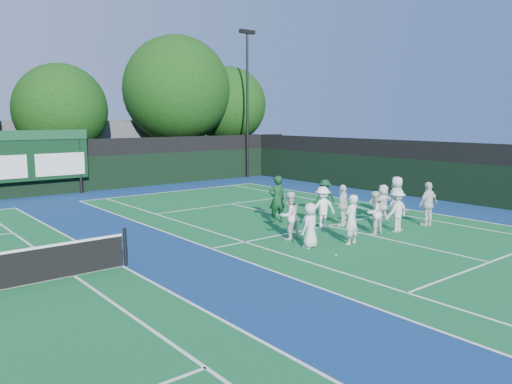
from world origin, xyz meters
TOP-DOWN VIEW (x-y plane):
  - ground at (0.00, 0.00)m, footprint 120.00×120.00m
  - court_apron at (-6.00, 1.00)m, footprint 34.00×32.00m
  - near_court at (0.00, 1.00)m, footprint 11.05×23.85m
  - back_fence at (-6.00, 16.00)m, footprint 34.00×0.08m
  - divider_fence_right at (9.00, 1.00)m, footprint 0.08×32.00m
  - scoreboard at (-7.01, 15.59)m, footprint 6.00×0.21m
  - clubhouse at (-2.00, 24.00)m, footprint 18.00×6.00m
  - light_pole_right at (7.50, 15.70)m, footprint 1.20×0.30m
  - tree_c at (-3.88, 19.58)m, footprint 5.63×5.63m
  - tree_d at (4.26, 19.58)m, footprint 7.60×7.60m
  - tree_e at (8.75, 19.58)m, footprint 5.79×5.79m
  - tennis_ball_0 at (-3.00, -2.12)m, footprint 0.07×0.07m
  - tennis_ball_1 at (0.82, 3.26)m, footprint 0.07×0.07m
  - tennis_ball_2 at (4.37, -0.61)m, footprint 0.07×0.07m
  - tennis_ball_4 at (0.79, 1.53)m, footprint 0.07×0.07m
  - tennis_ball_5 at (1.54, -1.32)m, footprint 0.07×0.07m
  - player_front_0 at (-2.89, -0.89)m, footprint 0.81×0.63m
  - player_front_1 at (-1.51, -1.43)m, footprint 0.66×0.48m
  - player_front_2 at (0.27, -0.96)m, footprint 0.81×0.66m
  - player_front_3 at (1.22, -1.27)m, footprint 1.05×0.61m
  - player_front_4 at (3.05, -1.41)m, footprint 1.05×0.50m
  - player_back_0 at (-2.65, 0.37)m, footprint 0.83×0.66m
  - player_back_1 at (-0.48, 0.86)m, footprint 1.18×0.92m
  - player_back_2 at (0.46, 0.66)m, footprint 1.03×0.74m
  - player_back_3 at (2.60, 0.40)m, footprint 1.38×0.46m
  - player_back_4 at (3.58, 0.42)m, footprint 0.98×0.79m
  - coach_left at (-1.14, 2.73)m, footprint 0.80×0.65m
  - coach_right at (1.43, 2.54)m, footprint 1.14×0.85m

SIDE VIEW (x-z plane):
  - ground at x=0.00m, z-range 0.00..0.00m
  - court_apron at x=-6.00m, z-range 0.00..0.01m
  - near_court at x=0.00m, z-range 0.01..0.01m
  - tennis_ball_0 at x=-3.00m, z-range 0.00..0.07m
  - tennis_ball_1 at x=0.82m, z-range 0.00..0.07m
  - tennis_ball_2 at x=4.37m, z-range 0.00..0.07m
  - tennis_ball_4 at x=0.79m, z-range 0.00..0.07m
  - tennis_ball_5 at x=1.54m, z-range 0.00..0.07m
  - player_front_0 at x=-2.89m, z-range 0.00..1.48m
  - player_back_3 at x=2.60m, z-range 0.00..1.49m
  - coach_right at x=1.43m, z-range 0.00..1.57m
  - player_front_2 at x=0.27m, z-range 0.00..1.58m
  - player_front_3 at x=1.22m, z-range 0.00..1.61m
  - player_back_1 at x=-0.48m, z-range 0.00..1.61m
  - player_back_2 at x=0.46m, z-range 0.00..1.63m
  - player_back_0 at x=-2.65m, z-range 0.00..1.67m
  - player_front_1 at x=-1.51m, z-range 0.00..1.68m
  - player_front_4 at x=3.05m, z-range 0.00..1.73m
  - player_back_4 at x=3.58m, z-range 0.00..1.73m
  - coach_left at x=-1.14m, z-range 0.00..1.91m
  - back_fence at x=-6.00m, z-range -0.14..2.86m
  - divider_fence_right at x=9.00m, z-range -0.14..2.86m
  - clubhouse at x=-2.00m, z-range 0.00..4.00m
  - scoreboard at x=-7.01m, z-range 0.42..3.97m
  - tree_c at x=-3.88m, z-range 0.77..8.25m
  - tree_e at x=8.75m, z-range 0.99..9.06m
  - tree_d at x=4.26m, z-range 0.98..10.93m
  - light_pole_right at x=7.50m, z-range 1.24..11.36m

